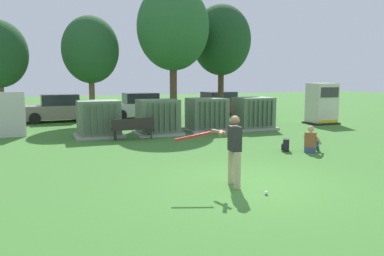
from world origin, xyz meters
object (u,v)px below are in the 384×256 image
object	(u,v)px
transformer_mid_east	(207,115)
transformer_east	(253,114)
backpack	(286,145)
transformer_west	(99,119)
parked_car_right_of_center	(139,106)
parked_car_rightmost	(217,104)
generator_enclosure	(322,104)
parked_car_left_of_center	(58,109)
batter	(232,147)
sports_ball	(266,193)
transformer_mid_west	(158,118)
seated_spectator	(311,142)
park_bench	(133,127)

from	to	relation	value
transformer_mid_east	transformer_east	world-z (taller)	same
backpack	transformer_west	bearing A→B (deg)	134.69
transformer_west	parked_car_right_of_center	xyz separation A→B (m)	(3.55, 7.15, -0.04)
backpack	parked_car_rightmost	bearing A→B (deg)	75.61
transformer_west	generator_enclosure	bearing A→B (deg)	1.27
transformer_west	backpack	xyz separation A→B (m)	(5.79, -5.86, -0.57)
transformer_mid_east	parked_car_rightmost	xyz separation A→B (m)	(3.85, 6.99, -0.04)
parked_car_right_of_center	parked_car_left_of_center	bearing A→B (deg)	-177.58
transformer_west	generator_enclosure	world-z (taller)	generator_enclosure
transformer_west	batter	world-z (taller)	batter
parked_car_right_of_center	parked_car_rightmost	xyz separation A→B (m)	(5.54, -0.17, 0.00)
batter	parked_car_right_of_center	distance (m)	16.37
transformer_east	batter	size ratio (longest dim) A/B	1.21
parked_car_left_of_center	generator_enclosure	bearing A→B (deg)	-25.65
transformer_mid_east	sports_ball	xyz separation A→B (m)	(-2.90, -10.06, -0.74)
transformer_mid_west	seated_spectator	size ratio (longest dim) A/B	2.18
seated_spectator	batter	bearing A→B (deg)	-148.57
transformer_west	seated_spectator	xyz separation A→B (m)	(6.53, -6.33, -0.41)
parked_car_right_of_center	transformer_east	bearing A→B (deg)	-60.73
park_bench	backpack	xyz separation A→B (m)	(4.53, -4.56, -0.32)
generator_enclosure	park_bench	xyz separation A→B (m)	(-11.20, -1.57, -0.60)
park_bench	parked_car_rightmost	distance (m)	11.40
parked_car_right_of_center	transformer_west	bearing A→B (deg)	-116.39
transformer_mid_west	transformer_mid_east	world-z (taller)	same
parked_car_rightmost	transformer_mid_east	bearing A→B (deg)	-118.82
transformer_west	batter	size ratio (longest dim) A/B	1.21
transformer_west	park_bench	world-z (taller)	transformer_west
parked_car_left_of_center	parked_car_rightmost	size ratio (longest dim) A/B	0.97
park_bench	transformer_mid_east	bearing A→B (deg)	17.97
transformer_west	transformer_mid_east	world-z (taller)	same
sports_ball	transformer_west	bearing A→B (deg)	103.07
transformer_west	seated_spectator	distance (m)	9.10
transformer_west	park_bench	xyz separation A→B (m)	(1.26, -1.30, -0.25)
transformer_east	parked_car_right_of_center	distance (m)	8.51
park_bench	parked_car_right_of_center	distance (m)	8.76
transformer_west	transformer_mid_west	world-z (taller)	same
transformer_mid_west	generator_enclosure	size ratio (longest dim) A/B	0.91
park_bench	parked_car_right_of_center	world-z (taller)	parked_car_right_of_center
sports_ball	parked_car_right_of_center	size ratio (longest dim) A/B	0.02
seated_spectator	parked_car_left_of_center	size ratio (longest dim) A/B	0.23
parked_car_left_of_center	parked_car_rightmost	bearing A→B (deg)	0.25
sports_ball	backpack	bearing A→B (deg)	50.59
sports_ball	parked_car_rightmost	world-z (taller)	parked_car_rightmost
parked_car_left_of_center	parked_car_right_of_center	distance (m)	4.98
transformer_mid_east	sports_ball	world-z (taller)	transformer_mid_east
backpack	parked_car_left_of_center	distance (m)	14.70
sports_ball	backpack	distance (m)	5.45
parked_car_rightmost	transformer_west	bearing A→B (deg)	-142.44
parked_car_rightmost	backpack	bearing A→B (deg)	-104.39
park_bench	parked_car_rightmost	size ratio (longest dim) A/B	0.41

